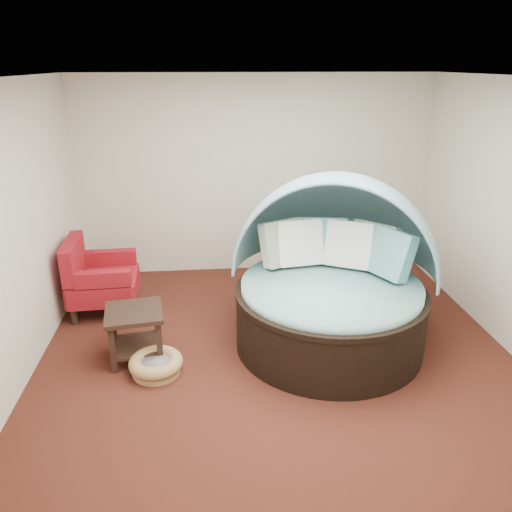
{
  "coord_description": "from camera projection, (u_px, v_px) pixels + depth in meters",
  "views": [
    {
      "loc": [
        -0.68,
        -4.49,
        2.93
      ],
      "look_at": [
        -0.17,
        0.6,
        0.93
      ],
      "focal_mm": 35.0,
      "sensor_mm": 36.0,
      "label": 1
    }
  ],
  "objects": [
    {
      "name": "floor",
      "position": [
        278.0,
        357.0,
        5.29
      ],
      "size": [
        5.0,
        5.0,
        0.0
      ],
      "primitive_type": "plane",
      "color": "#4A1E15",
      "rests_on": "ground"
    },
    {
      "name": "wall_back",
      "position": [
        255.0,
        177.0,
        7.1
      ],
      "size": [
        5.0,
        0.0,
        5.0
      ],
      "primitive_type": "plane",
      "rotation": [
        1.57,
        0.0,
        0.0
      ],
      "color": "beige",
      "rests_on": "floor"
    },
    {
      "name": "wall_front",
      "position": [
        352.0,
        393.0,
        2.46
      ],
      "size": [
        5.0,
        0.0,
        5.0
      ],
      "primitive_type": "plane",
      "rotation": [
        -1.57,
        0.0,
        0.0
      ],
      "color": "beige",
      "rests_on": "floor"
    },
    {
      "name": "wall_left",
      "position": [
        9.0,
        241.0,
        4.55
      ],
      "size": [
        0.0,
        5.0,
        5.0
      ],
      "primitive_type": "plane",
      "rotation": [
        1.57,
        0.0,
        1.57
      ],
      "color": "beige",
      "rests_on": "floor"
    },
    {
      "name": "ceiling",
      "position": [
        283.0,
        78.0,
        4.27
      ],
      "size": [
        5.0,
        5.0,
        0.0
      ],
      "primitive_type": "plane",
      "rotation": [
        3.14,
        0.0,
        0.0
      ],
      "color": "white",
      "rests_on": "wall_back"
    },
    {
      "name": "canopy_daybed",
      "position": [
        333.0,
        268.0,
        5.34
      ],
      "size": [
        2.63,
        2.58,
        1.88
      ],
      "rotation": [
        0.0,
        0.0,
        -0.32
      ],
      "color": "black",
      "rests_on": "floor"
    },
    {
      "name": "pet_basket",
      "position": [
        156.0,
        364.0,
        5.0
      ],
      "size": [
        0.71,
        0.71,
        0.19
      ],
      "rotation": [
        0.0,
        0.0,
        -0.39
      ],
      "color": "#997645",
      "rests_on": "floor"
    },
    {
      "name": "red_armchair",
      "position": [
        98.0,
        278.0,
        6.14
      ],
      "size": [
        0.85,
        0.85,
        0.95
      ],
      "rotation": [
        0.0,
        0.0,
        0.04
      ],
      "color": "black",
      "rests_on": "floor"
    },
    {
      "name": "side_table",
      "position": [
        135.0,
        327.0,
        5.17
      ],
      "size": [
        0.65,
        0.65,
        0.55
      ],
      "rotation": [
        0.0,
        0.0,
        0.14
      ],
      "color": "black",
      "rests_on": "floor"
    }
  ]
}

